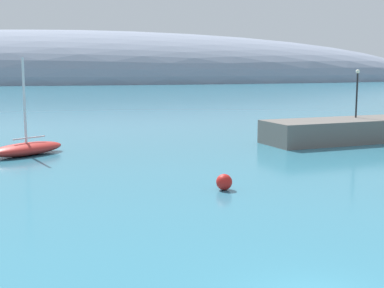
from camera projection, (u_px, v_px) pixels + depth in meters
name	position (u px, v px, depth m)	size (l,w,h in m)	color
breakwater_rocks	(381.00, 128.00, 48.79)	(23.21, 4.84, 2.02)	#66605B
distant_ridge	(68.00, 82.00, 225.91)	(338.18, 87.48, 43.18)	gray
sailboat_red_mid_mooring	(27.00, 148.00, 40.17)	(6.28, 5.67, 7.35)	red
mooring_buoy_red	(224.00, 182.00, 28.89)	(0.89, 0.89, 0.89)	red
harbor_lamp_post	(357.00, 88.00, 48.16)	(0.36, 0.36, 4.38)	black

